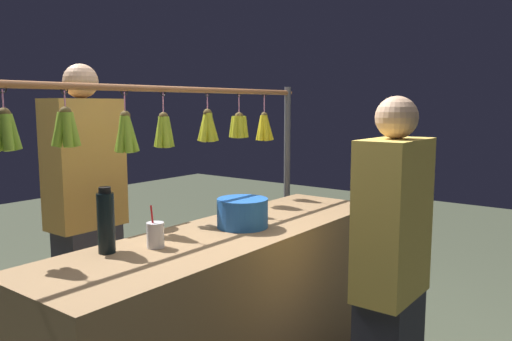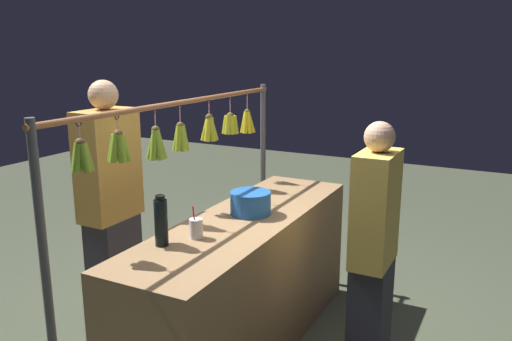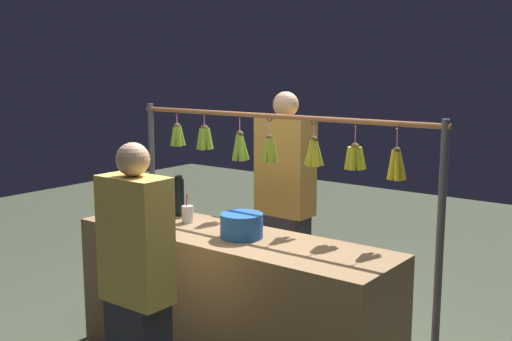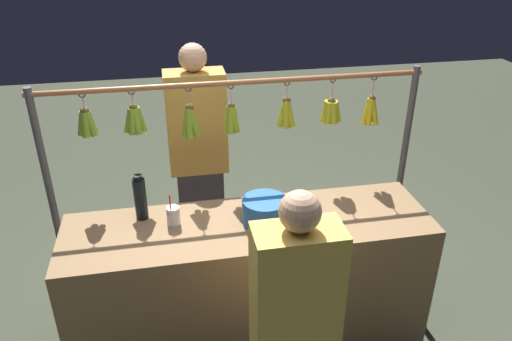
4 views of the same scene
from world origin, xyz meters
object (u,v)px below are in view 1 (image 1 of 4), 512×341
(water_bottle, at_px, (106,222))
(blue_bucket, at_px, (242,213))
(customer_person, at_px, (390,289))
(drink_cup, at_px, (155,235))
(vendor_person, at_px, (87,221))

(water_bottle, relative_size, blue_bucket, 1.08)
(water_bottle, xyz_separation_m, customer_person, (-0.65, 0.96, -0.26))
(water_bottle, height_order, drink_cup, water_bottle)
(vendor_person, bearing_deg, blue_bucket, 108.83)
(blue_bucket, relative_size, vendor_person, 0.15)
(water_bottle, bearing_deg, vendor_person, -118.51)
(blue_bucket, height_order, vendor_person, vendor_person)
(water_bottle, distance_m, customer_person, 1.19)
(vendor_person, bearing_deg, water_bottle, 61.49)
(water_bottle, xyz_separation_m, blue_bucket, (-0.68, 0.17, -0.06))
(water_bottle, relative_size, customer_person, 0.18)
(customer_person, bearing_deg, drink_cup, -61.30)
(water_bottle, xyz_separation_m, vendor_person, (-0.38, -0.71, -0.17))
(customer_person, bearing_deg, water_bottle, -56.13)
(drink_cup, distance_m, customer_person, 1.00)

